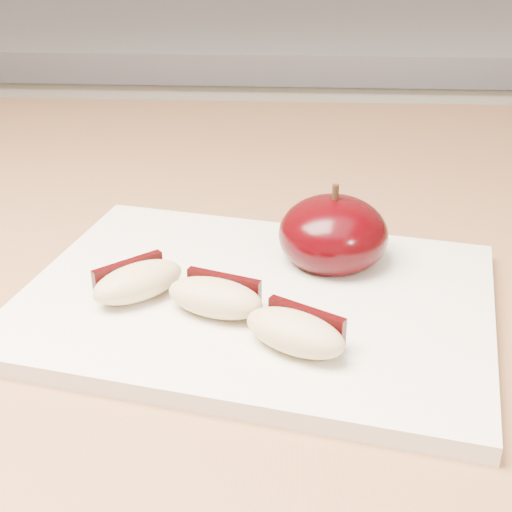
{
  "coord_description": "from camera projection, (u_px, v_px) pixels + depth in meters",
  "views": [
    {
      "loc": [
        0.04,
        -0.02,
        1.13
      ],
      "look_at": [
        0.02,
        0.35,
        0.94
      ],
      "focal_mm": 50.0,
      "sensor_mm": 36.0,
      "label": 1
    }
  ],
  "objects": [
    {
      "name": "apple_wedge_c",
      "position": [
        296.0,
        331.0,
        0.37
      ],
      "size": [
        0.06,
        0.05,
        0.02
      ],
      "rotation": [
        0.0,
        0.0,
        -0.53
      ],
      "color": "tan",
      "rests_on": "cutting_board"
    },
    {
      "name": "back_cabinet",
      "position": [
        269.0,
        267.0,
        1.39
      ],
      "size": [
        2.4,
        0.62,
        0.94
      ],
      "color": "silver",
      "rests_on": "ground"
    },
    {
      "name": "apple_half",
      "position": [
        333.0,
        235.0,
        0.46
      ],
      "size": [
        0.09,
        0.09,
        0.06
      ],
      "rotation": [
        0.0,
        0.0,
        0.43
      ],
      "color": "black",
      "rests_on": "cutting_board"
    },
    {
      "name": "apple_wedge_a",
      "position": [
        137.0,
        281.0,
        0.42
      ],
      "size": [
        0.06,
        0.06,
        0.02
      ],
      "rotation": [
        0.0,
        0.0,
        0.71
      ],
      "color": "tan",
      "rests_on": "cutting_board"
    },
    {
      "name": "cutting_board",
      "position": [
        256.0,
        301.0,
        0.43
      ],
      "size": [
        0.31,
        0.26,
        0.01
      ],
      "primitive_type": "cube",
      "rotation": [
        0.0,
        0.0,
        -0.21
      ],
      "color": "silver",
      "rests_on": "island_counter"
    },
    {
      "name": "apple_wedge_b",
      "position": [
        216.0,
        297.0,
        0.4
      ],
      "size": [
        0.06,
        0.05,
        0.02
      ],
      "rotation": [
        0.0,
        0.0,
        -0.34
      ],
      "color": "tan",
      "rests_on": "cutting_board"
    }
  ]
}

